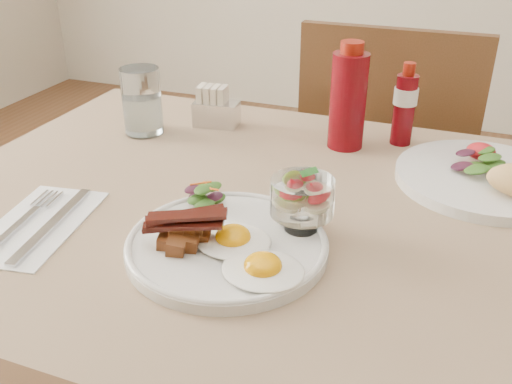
{
  "coord_description": "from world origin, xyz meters",
  "views": [
    {
      "loc": [
        0.16,
        -0.73,
        1.2
      ],
      "look_at": [
        -0.09,
        -0.07,
        0.82
      ],
      "focal_mm": 40.0,
      "sensor_mm": 36.0,
      "label": 1
    }
  ],
  "objects_px": {
    "second_plate": "(496,178)",
    "sugar_caddy": "(215,109)",
    "table": "(324,269)",
    "chair_far": "(385,174)",
    "hot_sauce_bottle": "(405,105)",
    "ketchup_bottle": "(348,99)",
    "main_plate": "(227,246)",
    "water_glass": "(142,105)",
    "fruit_cup": "(302,197)"
  },
  "relations": [
    {
      "from": "chair_far",
      "to": "water_glass",
      "type": "distance_m",
      "value": 0.69
    },
    {
      "from": "table",
      "to": "ketchup_bottle",
      "type": "xyz_separation_m",
      "value": [
        -0.04,
        0.29,
        0.18
      ]
    },
    {
      "from": "ketchup_bottle",
      "to": "chair_far",
      "type": "bearing_deg",
      "value": 83.86
    },
    {
      "from": "main_plate",
      "to": "hot_sauce_bottle",
      "type": "xyz_separation_m",
      "value": [
        0.17,
        0.47,
        0.07
      ]
    },
    {
      "from": "fruit_cup",
      "to": "water_glass",
      "type": "distance_m",
      "value": 0.5
    },
    {
      "from": "sugar_caddy",
      "to": "ketchup_bottle",
      "type": "bearing_deg",
      "value": -8.84
    },
    {
      "from": "hot_sauce_bottle",
      "to": "table",
      "type": "bearing_deg",
      "value": -99.73
    },
    {
      "from": "ketchup_bottle",
      "to": "water_glass",
      "type": "xyz_separation_m",
      "value": [
        -0.4,
        -0.08,
        -0.04
      ]
    },
    {
      "from": "sugar_caddy",
      "to": "second_plate",
      "type": "bearing_deg",
      "value": -16.47
    },
    {
      "from": "table",
      "to": "main_plate",
      "type": "bearing_deg",
      "value": -130.4
    },
    {
      "from": "second_plate",
      "to": "sugar_caddy",
      "type": "xyz_separation_m",
      "value": [
        -0.56,
        0.1,
        0.02
      ]
    },
    {
      "from": "table",
      "to": "chair_far",
      "type": "distance_m",
      "value": 0.68
    },
    {
      "from": "main_plate",
      "to": "ketchup_bottle",
      "type": "height_order",
      "value": "ketchup_bottle"
    },
    {
      "from": "main_plate",
      "to": "second_plate",
      "type": "distance_m",
      "value": 0.48
    },
    {
      "from": "sugar_caddy",
      "to": "chair_far",
      "type": "bearing_deg",
      "value": 41.96
    },
    {
      "from": "main_plate",
      "to": "chair_far",
      "type": "bearing_deg",
      "value": 82.16
    },
    {
      "from": "chair_far",
      "to": "fruit_cup",
      "type": "xyz_separation_m",
      "value": [
        -0.02,
        -0.72,
        0.29
      ]
    },
    {
      "from": "chair_far",
      "to": "main_plate",
      "type": "xyz_separation_m",
      "value": [
        -0.11,
        -0.79,
        0.24
      ]
    },
    {
      "from": "chair_far",
      "to": "second_plate",
      "type": "relative_size",
      "value": 3.13
    },
    {
      "from": "main_plate",
      "to": "fruit_cup",
      "type": "relative_size",
      "value": 3.08
    },
    {
      "from": "table",
      "to": "ketchup_bottle",
      "type": "height_order",
      "value": "ketchup_bottle"
    },
    {
      "from": "main_plate",
      "to": "water_glass",
      "type": "bearing_deg",
      "value": 134.4
    },
    {
      "from": "table",
      "to": "fruit_cup",
      "type": "height_order",
      "value": "fruit_cup"
    },
    {
      "from": "ketchup_bottle",
      "to": "hot_sauce_bottle",
      "type": "bearing_deg",
      "value": 28.43
    },
    {
      "from": "ketchup_bottle",
      "to": "sugar_caddy",
      "type": "height_order",
      "value": "ketchup_bottle"
    },
    {
      "from": "table",
      "to": "sugar_caddy",
      "type": "height_order",
      "value": "sugar_caddy"
    },
    {
      "from": "table",
      "to": "water_glass",
      "type": "bearing_deg",
      "value": 154.42
    },
    {
      "from": "second_plate",
      "to": "hot_sauce_bottle",
      "type": "height_order",
      "value": "hot_sauce_bottle"
    },
    {
      "from": "sugar_caddy",
      "to": "table",
      "type": "bearing_deg",
      "value": -49.61
    },
    {
      "from": "table",
      "to": "fruit_cup",
      "type": "distance_m",
      "value": 0.17
    },
    {
      "from": "second_plate",
      "to": "ketchup_bottle",
      "type": "bearing_deg",
      "value": 162.6
    },
    {
      "from": "chair_far",
      "to": "sugar_caddy",
      "type": "relative_size",
      "value": 9.49
    },
    {
      "from": "ketchup_bottle",
      "to": "sugar_caddy",
      "type": "relative_size",
      "value": 2.07
    },
    {
      "from": "ketchup_bottle",
      "to": "hot_sauce_bottle",
      "type": "height_order",
      "value": "ketchup_bottle"
    },
    {
      "from": "table",
      "to": "main_plate",
      "type": "xyz_separation_m",
      "value": [
        -0.11,
        -0.13,
        0.1
      ]
    },
    {
      "from": "second_plate",
      "to": "ketchup_bottle",
      "type": "xyz_separation_m",
      "value": [
        -0.27,
        0.09,
        0.08
      ]
    },
    {
      "from": "hot_sauce_bottle",
      "to": "sugar_caddy",
      "type": "xyz_separation_m",
      "value": [
        -0.38,
        -0.04,
        -0.04
      ]
    },
    {
      "from": "sugar_caddy",
      "to": "water_glass",
      "type": "distance_m",
      "value": 0.15
    },
    {
      "from": "chair_far",
      "to": "fruit_cup",
      "type": "bearing_deg",
      "value": -91.87
    },
    {
      "from": "ketchup_bottle",
      "to": "water_glass",
      "type": "distance_m",
      "value": 0.41
    },
    {
      "from": "fruit_cup",
      "to": "second_plate",
      "type": "distance_m",
      "value": 0.37
    },
    {
      "from": "table",
      "to": "sugar_caddy",
      "type": "xyz_separation_m",
      "value": [
        -0.32,
        0.3,
        0.12
      ]
    },
    {
      "from": "water_glass",
      "to": "sugar_caddy",
      "type": "bearing_deg",
      "value": 36.61
    },
    {
      "from": "ketchup_bottle",
      "to": "water_glass",
      "type": "relative_size",
      "value": 1.51
    },
    {
      "from": "second_plate",
      "to": "ketchup_bottle",
      "type": "relative_size",
      "value": 1.46
    },
    {
      "from": "table",
      "to": "second_plate",
      "type": "height_order",
      "value": "second_plate"
    },
    {
      "from": "second_plate",
      "to": "sugar_caddy",
      "type": "distance_m",
      "value": 0.56
    },
    {
      "from": "hot_sauce_bottle",
      "to": "sugar_caddy",
      "type": "distance_m",
      "value": 0.38
    },
    {
      "from": "main_plate",
      "to": "ketchup_bottle",
      "type": "relative_size",
      "value": 1.38
    },
    {
      "from": "chair_far",
      "to": "hot_sauce_bottle",
      "type": "relative_size",
      "value": 5.8
    }
  ]
}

